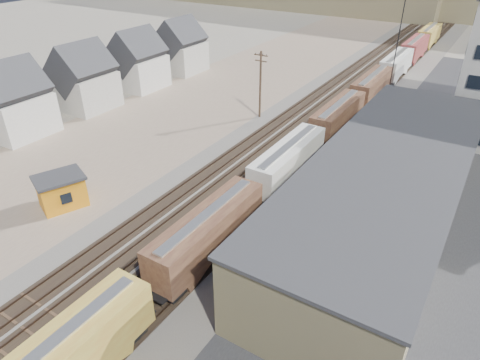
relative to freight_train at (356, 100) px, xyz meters
The scene contains 11 objects.
ground 49.75m from the freight_train, 94.39° to the right, with size 300.00×300.00×0.00m, color #6B6356.
ballast_bed 4.72m from the freight_train, behind, with size 18.00×200.00×0.06m, color #4C4742.
dirt_yard 25.79m from the freight_train, 158.18° to the right, with size 24.00×180.00×0.03m, color #746050.
asphalt_lot 23.45m from the freight_train, 38.60° to the right, with size 26.00×120.00×0.04m, color #232326.
rail_tracks 5.13m from the freight_train, behind, with size 11.40×200.00×0.24m.
freight_train is the anchor object (origin of this frame).
warehouse 26.97m from the freight_train, 65.49° to the right, with size 12.40×40.40×7.25m.
utility_pole_north 14.64m from the freight_train, 148.52° to the right, with size 2.20×0.32×10.00m.
radio_mast 12.43m from the freight_train, 78.13° to the left, with size 1.20×0.16×18.00m.
townhouse_row 45.09m from the freight_train, 147.02° to the right, with size 8.15×68.16×10.47m.
maintenance_shed 43.08m from the freight_train, 114.06° to the right, with size 5.22×5.79×3.48m.
Camera 1 is at (21.43, -11.59, 24.98)m, focal length 32.00 mm.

